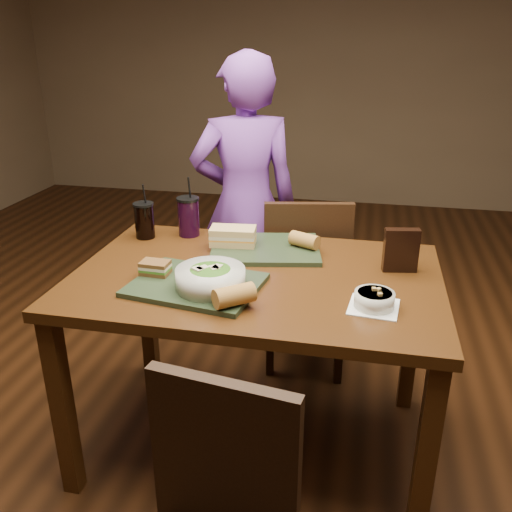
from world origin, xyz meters
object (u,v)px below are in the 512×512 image
(diner, at_px, (245,205))
(tray_near, at_px, (196,285))
(dining_table, at_px, (256,297))
(chair_far, at_px, (309,278))
(baguette_near, at_px, (234,296))
(chip_bag, at_px, (401,250))
(salad_bowl, at_px, (210,277))
(cup_cola, at_px, (144,220))
(tray_far, at_px, (265,249))
(baguette_far, at_px, (304,240))
(soup_bowl, at_px, (374,299))
(cup_berry, at_px, (189,216))
(sandwich_near, at_px, (155,268))
(sandwich_far, at_px, (233,236))

(diner, height_order, tray_near, diner)
(dining_table, distance_m, chair_far, 0.60)
(baguette_near, distance_m, chip_bag, 0.66)
(chair_far, xyz_separation_m, chip_bag, (0.37, -0.43, 0.34))
(chair_far, height_order, salad_bowl, chair_far)
(chair_far, relative_size, cup_cola, 3.82)
(chip_bag, bearing_deg, baguette_near, -150.88)
(dining_table, relative_size, chip_bag, 8.16)
(dining_table, xyz_separation_m, tray_far, (-0.01, 0.23, 0.10))
(baguette_near, bearing_deg, dining_table, 87.91)
(tray_far, bearing_deg, baguette_near, -90.00)
(baguette_far, bearing_deg, cup_cola, 178.26)
(chair_far, bearing_deg, tray_near, -113.43)
(soup_bowl, bearing_deg, baguette_far, 122.78)
(salad_bowl, relative_size, cup_berry, 0.90)
(diner, distance_m, tray_far, 0.65)
(tray_near, xyz_separation_m, baguette_near, (0.17, -0.13, 0.04))
(baguette_near, xyz_separation_m, cup_berry, (-0.35, 0.61, 0.03))
(tray_far, xyz_separation_m, baguette_near, (0.00, -0.50, 0.04))
(soup_bowl, height_order, baguette_far, baguette_far)
(chair_far, height_order, cup_cola, cup_cola)
(dining_table, height_order, tray_near, tray_near)
(tray_near, relative_size, salad_bowl, 1.83)
(diner, relative_size, cup_cola, 6.40)
(tray_near, height_order, cup_berry, cup_berry)
(baguette_far, relative_size, chip_bag, 0.73)
(cup_berry, bearing_deg, dining_table, -43.03)
(dining_table, xyz_separation_m, cup_berry, (-0.36, 0.34, 0.17))
(chair_far, bearing_deg, tray_far, -112.79)
(sandwich_near, relative_size, baguette_near, 0.79)
(sandwich_far, bearing_deg, baguette_far, 5.86)
(tray_near, xyz_separation_m, sandwich_far, (0.04, 0.37, 0.04))
(soup_bowl, distance_m, baguette_far, 0.50)
(chair_far, height_order, baguette_far, chair_far)
(tray_near, relative_size, baguette_near, 3.29)
(soup_bowl, relative_size, cup_cola, 0.72)
(sandwich_near, relative_size, cup_cola, 0.44)
(soup_bowl, distance_m, chip_bag, 0.32)
(cup_cola, bearing_deg, chip_bag, -7.51)
(tray_near, relative_size, sandwich_near, 4.16)
(baguette_far, relative_size, cup_cola, 0.50)
(dining_table, height_order, cup_cola, cup_cola)
(chip_bag, bearing_deg, diner, 126.25)
(sandwich_far, distance_m, baguette_near, 0.52)
(cup_cola, bearing_deg, diner, 62.30)
(dining_table, distance_m, cup_cola, 0.62)
(tray_near, distance_m, soup_bowl, 0.59)
(salad_bowl, bearing_deg, sandwich_near, 163.17)
(baguette_near, distance_m, baguette_far, 0.55)
(sandwich_far, relative_size, cup_cola, 0.80)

